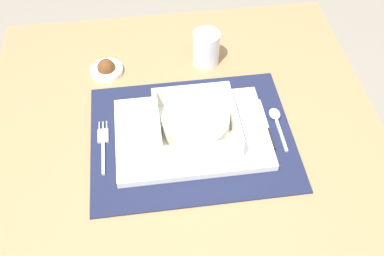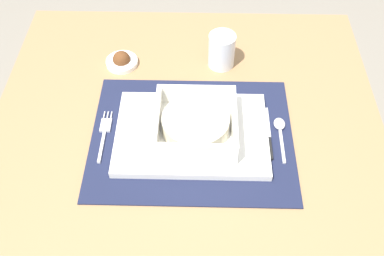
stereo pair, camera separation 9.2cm
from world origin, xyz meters
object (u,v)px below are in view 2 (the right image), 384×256
Objects in this scene: drinking_glass at (222,52)px; condiment_saucer at (122,61)px; spoon at (280,128)px; fork at (105,132)px; porridge_bowl at (196,125)px; butter_knife at (268,136)px; dining_table at (187,151)px.

drinking_glass reaches higher than condiment_saucer.
spoon is at bearing -59.92° from drinking_glass.
fork is 1.63× the size of drinking_glass.
drinking_glass is (-0.12, 0.21, 0.03)m from spoon.
porridge_bowl is 0.15m from butter_knife.
butter_knife reaches higher than fork.
spoon is at bearing 3.09° from fork.
spoon reaches higher than fork.
dining_table is at bearing 13.64° from fork.
spoon is at bearing 7.39° from porridge_bowl.
spoon reaches higher than dining_table.
condiment_saucer is at bearing 132.28° from dining_table.
dining_table is 0.27m from condiment_saucer.
butter_knife is (0.34, -0.00, 0.00)m from fork.
spoon is (0.18, 0.02, -0.03)m from porridge_bowl.
drinking_glass is (0.25, 0.22, 0.03)m from fork.
butter_knife is at bearing -0.01° from fork.
condiment_saucer is at bearing -178.45° from drinking_glass.
drinking_glass is at bearing 42.66° from fork.
dining_table is 10.04× the size of drinking_glass.
drinking_glass is (-0.09, 0.23, 0.03)m from butter_knife.
dining_table is at bearing -112.71° from drinking_glass.
dining_table is 11.12× the size of condiment_saucer.
porridge_bowl is at bearing -67.25° from dining_table.
butter_knife is 0.25m from drinking_glass.
butter_knife is 1.83× the size of condiment_saucer.
drinking_glass is at bearing 123.17° from spoon.
butter_knife is at bearing -67.78° from drinking_glass.
porridge_bowl is at bearing -103.92° from drinking_glass.
fork is 0.22m from condiment_saucer.
butter_knife is (-0.03, -0.02, -0.00)m from spoon.
porridge_bowl is 0.19m from fork.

